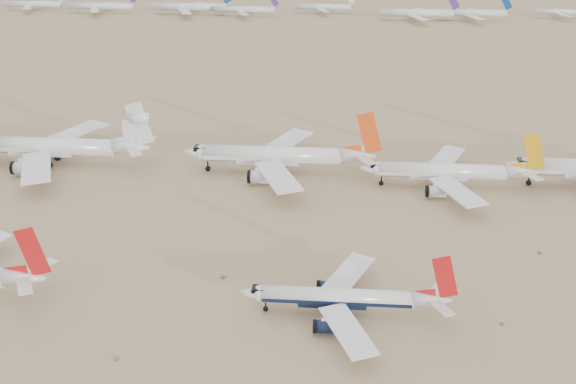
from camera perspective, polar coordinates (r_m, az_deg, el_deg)
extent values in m
plane|color=#937A55|center=(138.10, 6.56, -10.26)|extent=(7000.00, 7000.00, 0.00)
cylinder|color=silver|center=(137.96, 3.86, -8.26)|extent=(28.79, 3.40, 3.40)
cube|color=black|center=(138.18, 3.86, -8.41)|extent=(28.21, 3.45, 0.77)
sphere|color=silver|center=(138.78, -2.15, -8.01)|extent=(3.40, 3.40, 3.40)
cube|color=black|center=(138.35, -2.36, -7.67)|extent=(2.38, 2.21, 0.85)
cone|color=silver|center=(138.88, 11.30, -8.35)|extent=(7.20, 3.40, 3.40)
cube|color=silver|center=(129.79, 4.75, -10.84)|extent=(11.12, 17.52, 0.53)
cube|color=silver|center=(136.04, 12.04, -8.94)|extent=(4.57, 5.97, 0.20)
cylinder|color=black|center=(133.16, 3.07, -10.60)|extent=(4.00, 2.45, 2.45)
cube|color=silver|center=(146.97, 4.82, -6.44)|extent=(11.12, 17.52, 0.53)
cube|color=silver|center=(141.65, 11.75, -7.52)|extent=(4.57, 5.97, 0.20)
cylinder|color=black|center=(145.13, 3.27, -7.50)|extent=(4.00, 2.45, 2.45)
cube|color=#B11315|center=(136.65, 12.30, -6.59)|extent=(5.46, 0.27, 8.99)
cylinder|color=black|center=(140.48, -1.78, -9.22)|extent=(1.02, 0.43, 1.02)
cylinder|color=black|center=(137.65, 4.31, -9.93)|extent=(1.43, 0.85, 1.43)
cylinder|color=black|center=(141.66, 4.34, -8.88)|extent=(1.43, 0.85, 1.43)
cone|color=silver|center=(150.73, -20.07, -6.38)|extent=(8.46, 4.06, 4.06)
cube|color=silver|center=(146.78, -20.11, -6.99)|extent=(5.37, 7.02, 0.24)
cube|color=silver|center=(152.91, -18.96, -5.55)|extent=(5.37, 7.02, 0.24)
cube|color=#B11315|center=(147.11, -19.55, -4.46)|extent=(6.41, 0.32, 10.56)
sphere|color=silver|center=(205.10, 18.31, 1.96)|extent=(4.82, 4.82, 4.82)
cube|color=black|center=(204.47, 18.16, 2.31)|extent=(3.37, 3.13, 1.21)
cylinder|color=black|center=(207.09, 18.47, 0.70)|extent=(1.45, 0.60, 1.45)
cylinder|color=silver|center=(198.02, 12.05, 1.66)|extent=(34.04, 4.14, 4.14)
cube|color=silver|center=(198.21, 12.04, 1.52)|extent=(33.35, 4.20, 0.93)
sphere|color=silver|center=(196.51, 7.13, 1.83)|extent=(4.14, 4.14, 4.14)
cube|color=black|center=(196.07, 6.97, 2.15)|extent=(2.90, 2.69, 1.03)
cone|color=silver|center=(201.76, 17.99, 1.51)|extent=(8.51, 4.14, 4.14)
cube|color=silver|center=(187.66, 13.23, 0.08)|extent=(13.14, 20.71, 0.64)
cube|color=silver|center=(198.42, 18.71, 1.21)|extent=(5.40, 7.06, 0.25)
cylinder|color=silver|center=(191.01, 11.70, 0.03)|extent=(4.73, 2.98, 2.98)
cube|color=silver|center=(209.75, 12.39, 2.65)|extent=(13.14, 20.71, 0.64)
cube|color=silver|center=(205.54, 18.24, 2.03)|extent=(5.40, 7.06, 0.25)
cylinder|color=silver|center=(206.51, 11.22, 1.86)|extent=(4.73, 2.98, 2.98)
cube|color=gold|center=(200.34, 18.86, 3.05)|extent=(6.45, 0.33, 10.63)
cylinder|color=black|center=(198.10, 7.37, 0.71)|extent=(1.24, 0.52, 1.24)
cylinder|color=black|center=(196.99, 12.46, 0.28)|extent=(1.74, 1.03, 1.74)
cylinder|color=black|center=(202.30, 12.27, 0.92)|extent=(1.74, 1.03, 1.74)
cylinder|color=silver|center=(203.22, -1.28, 2.98)|extent=(39.28, 4.80, 4.80)
cube|color=silver|center=(203.43, -1.28, 2.82)|extent=(38.50, 4.87, 1.08)
sphere|color=silver|center=(206.13, -6.73, 3.12)|extent=(4.80, 4.80, 4.80)
cube|color=black|center=(205.83, -6.94, 3.47)|extent=(3.36, 3.12, 1.20)
cone|color=silver|center=(202.09, 5.59, 2.86)|extent=(9.82, 4.80, 4.80)
cube|color=silver|center=(190.37, -0.81, 1.27)|extent=(15.17, 23.91, 0.74)
cube|color=silver|center=(197.67, 6.15, 2.55)|extent=(6.24, 8.15, 0.29)
cylinder|color=silver|center=(195.52, -2.21, 1.18)|extent=(5.46, 3.46, 3.46)
cube|color=silver|center=(216.21, -0.09, 4.01)|extent=(15.17, 23.91, 0.74)
cube|color=silver|center=(206.19, 6.12, 3.43)|extent=(6.24, 8.15, 0.29)
cylinder|color=silver|center=(213.56, -1.59, 3.14)|extent=(5.46, 3.46, 3.46)
cube|color=#DE4514|center=(199.90, 6.45, 4.66)|extent=(7.44, 0.38, 12.27)
cylinder|color=black|center=(207.59, -6.34, 1.86)|extent=(1.44, 0.60, 1.44)
cylinder|color=black|center=(201.56, -0.91, 1.43)|extent=(2.02, 1.20, 2.02)
cylinder|color=black|center=(207.79, -0.73, 2.12)|extent=(2.02, 1.20, 2.02)
cylinder|color=silver|center=(221.05, -18.62, 3.48)|extent=(41.42, 4.96, 4.96)
cube|color=silver|center=(221.25, -18.60, 3.33)|extent=(40.59, 5.03, 1.12)
cone|color=silver|center=(212.19, -12.25, 3.49)|extent=(10.35, 4.96, 4.96)
cube|color=silver|center=(207.60, -19.27, 1.87)|extent=(15.99, 25.21, 0.77)
cube|color=silver|center=(207.12, -12.09, 3.19)|extent=(6.57, 8.60, 0.30)
cylinder|color=silver|center=(214.29, -20.10, 1.77)|extent=(5.75, 3.57, 3.57)
cube|color=silver|center=(232.83, -16.53, 4.49)|extent=(15.99, 25.21, 0.77)
cube|color=silver|center=(215.73, -11.40, 4.06)|extent=(6.57, 8.60, 0.30)
cylinder|color=silver|center=(231.76, -18.10, 3.62)|extent=(5.75, 3.57, 3.57)
cube|color=silver|center=(209.12, -11.66, 5.32)|extent=(7.85, 0.40, 12.93)
cylinder|color=silver|center=(208.57, -11.62, 5.73)|extent=(5.18, 3.21, 3.21)
cylinder|color=black|center=(218.93, -18.39, 2.02)|extent=(2.08, 1.24, 2.08)
cylinder|color=black|center=(224.90, -17.73, 2.66)|extent=(2.08, 1.24, 2.08)
cylinder|color=silver|center=(506.40, -19.47, 13.83)|extent=(36.96, 3.65, 3.65)
cube|color=silver|center=(497.84, -19.90, 13.57)|extent=(9.74, 17.01, 0.37)
cube|color=silver|center=(515.15, -19.04, 13.96)|extent=(9.74, 17.01, 0.37)
cylinder|color=silver|center=(484.07, -14.61, 14.04)|extent=(42.22, 4.17, 4.17)
cube|color=silver|center=(473.97, -15.03, 13.73)|extent=(11.12, 19.44, 0.42)
cube|color=silver|center=(494.39, -14.20, 14.18)|extent=(11.12, 19.44, 0.42)
cylinder|color=silver|center=(468.74, -7.84, 14.30)|extent=(47.51, 4.70, 4.70)
cube|color=silver|center=(457.00, -8.17, 13.97)|extent=(12.52, 21.87, 0.47)
cube|color=silver|center=(480.72, -7.52, 14.45)|extent=(12.52, 21.87, 0.47)
cylinder|color=silver|center=(458.73, -3.45, 14.21)|extent=(37.70, 3.73, 3.73)
cube|color=silver|center=(449.29, -3.62, 13.95)|extent=(9.93, 17.35, 0.37)
cube|color=silver|center=(468.36, -3.27, 14.33)|extent=(9.93, 17.35, 0.37)
cylinder|color=silver|center=(469.17, 2.80, 14.41)|extent=(35.12, 3.47, 3.47)
cube|color=silver|center=(460.28, 2.75, 14.18)|extent=(9.25, 16.16, 0.35)
cube|color=silver|center=(478.23, 2.84, 14.52)|extent=(9.25, 16.16, 0.35)
cylinder|color=silver|center=(449.35, 10.09, 13.76)|extent=(44.52, 4.40, 4.40)
cube|color=#422B7D|center=(450.56, 12.89, 14.53)|extent=(8.87, 0.44, 11.17)
cube|color=silver|center=(438.13, 10.20, 13.43)|extent=(11.73, 20.49, 0.44)
cube|color=silver|center=(460.79, 9.97, 13.92)|extent=(11.73, 20.49, 0.44)
cylinder|color=silver|center=(457.08, 14.27, 13.56)|extent=(41.62, 4.11, 4.11)
cube|color=navy|center=(459.56, 16.84, 14.22)|extent=(8.29, 0.41, 10.44)
cube|color=silver|center=(446.68, 14.47, 13.25)|extent=(10.97, 19.16, 0.41)
cube|color=silver|center=(467.69, 14.07, 13.71)|extent=(10.97, 19.16, 0.41)
cylinder|color=silver|center=(479.99, 20.70, 13.18)|extent=(31.31, 3.09, 3.09)
cube|color=silver|center=(472.35, 20.94, 12.94)|extent=(8.25, 14.41, 0.31)
cube|color=silver|center=(487.79, 20.46, 13.29)|extent=(8.25, 14.41, 0.31)
ellipsoid|color=brown|center=(131.33, -13.39, -12.65)|extent=(0.84, 0.84, 0.46)
ellipsoid|color=brown|center=(152.06, -5.15, -6.67)|extent=(0.98, 0.98, 0.54)
ellipsoid|color=brown|center=(142.43, 16.55, -9.93)|extent=(0.84, 0.84, 0.46)
ellipsoid|color=brown|center=(170.30, 19.29, -4.53)|extent=(0.98, 0.98, 0.54)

